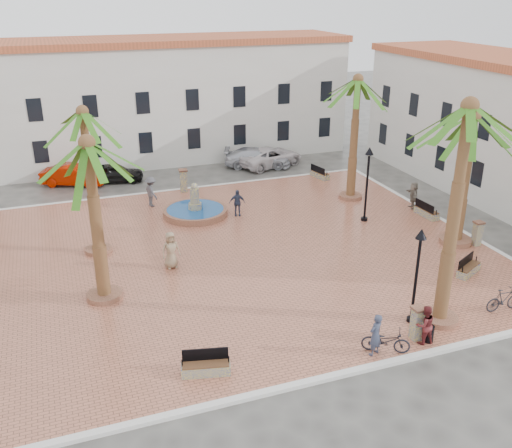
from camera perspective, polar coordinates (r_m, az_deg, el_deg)
The scene contains 34 objects.
ground at distance 30.27m, azimuth -1.78°, elevation -3.04°, with size 120.00×120.00×0.00m, color #56544F.
plaza at distance 30.24m, azimuth -1.78°, elevation -2.92°, with size 26.00×22.00×0.15m, color #B6694D.
kerb_n at distance 40.08m, azimuth -6.75°, elevation 3.51°, with size 26.30×0.30×0.16m, color silver.
kerb_s at distance 21.56m, azimuth 7.78°, elevation -14.84°, with size 26.30×0.30×0.16m, color silver.
kerb_e at distance 36.10m, azimuth 18.20°, elevation 0.29°, with size 0.30×22.30×0.16m, color silver.
building_north at distance 47.44m, azimuth -9.66°, elevation 12.21°, with size 30.40×7.40×9.50m.
fountain at distance 35.16m, azimuth -6.09°, elevation 1.36°, with size 3.96×3.96×2.05m.
palm_nw at distance 29.24m, azimuth -16.81°, elevation 9.19°, with size 4.58×4.58×7.75m.
palm_sw at distance 24.40m, azimuth -16.34°, elevation 5.89°, with size 5.17×5.17×7.51m.
palm_s at distance 22.48m, azimuth 20.29°, elevation 8.73°, with size 5.03×5.03×9.36m.
palm_e at distance 31.24m, azimuth 20.70°, elevation 8.48°, with size 5.61×5.61×7.36m.
palm_ne at distance 36.66m, azimuth 10.09°, elevation 12.78°, with size 4.95×4.95×8.08m.
bench_s at distance 21.30m, azimuth -5.04°, elevation -14.10°, with size 1.85×0.93×0.94m.
bench_se at distance 29.72m, azimuth 20.48°, elevation -4.24°, with size 1.73×1.23×0.89m.
bench_e at distance 36.24m, azimuth 16.68°, elevation 1.14°, with size 0.64×1.82×0.95m.
bench_ne at distance 42.15m, azimuth 6.38°, elevation 4.96°, with size 0.85×1.78×0.90m.
lamppost_s at distance 23.76m, azimuth 15.92°, elevation -3.49°, with size 0.46×0.46×4.22m.
lamppost_e at distance 33.80m, azimuth 11.13°, elevation 5.18°, with size 0.49×0.49×4.52m.
bollard_se at distance 23.65m, azimuth 15.82°, elevation -9.46°, with size 0.51×0.51×1.44m.
bollard_n at distance 39.14m, azimuth -7.27°, elevation 4.38°, with size 0.60×0.60×1.57m.
bollard_e at distance 32.93m, azimuth 21.26°, elevation -0.84°, with size 0.49×0.49×1.37m.
litter_bin at distance 23.83m, azimuth 16.93°, elevation -10.45°, with size 0.36×0.36×0.71m, color black.
cyclist_a at distance 22.30m, azimuth 11.86°, elevation -10.78°, with size 0.63×0.42×1.74m, color #353A50.
bicycle_a at distance 22.74m, azimuth 12.86°, elevation -11.31°, with size 0.64×1.85×0.97m, color black.
cyclist_b at distance 23.44m, azimuth 16.53°, elevation -9.64°, with size 0.80×0.62×1.64m, color maroon.
bicycle_b at distance 26.95m, azimuth 23.56°, elevation -6.94°, with size 0.50×1.75×1.05m, color black.
pedestrian_fountain_a at distance 28.48m, azimuth -8.52°, elevation -2.60°, with size 0.92×0.60×1.89m, color #957B5D.
pedestrian_fountain_b at distance 34.68m, azimuth -1.90°, elevation 2.14°, with size 0.97×0.40×1.65m, color #2D3750.
pedestrian_north at distance 36.72m, azimuth -10.43°, elevation 3.20°, with size 1.26×0.72×1.94m, color #444348.
pedestrian_east at distance 37.19m, azimuth 15.45°, elevation 2.80°, with size 1.59×0.51×1.71m, color #6F6659.
car_black at distance 42.55m, azimuth -13.95°, elevation 4.99°, with size 1.62×4.02×1.37m, color black.
car_red at distance 42.65m, azimuth -17.78°, elevation 4.69°, with size 1.57×4.51×1.49m, color #A41700.
car_silver at distance 44.84m, azimuth 0.16°, elevation 6.64°, with size 2.09×5.14×1.49m, color #B4B6BE.
car_white at distance 45.14m, azimuth 1.44°, elevation 6.75°, with size 2.49×5.40×1.50m, color silver.
Camera 1 is at (-8.44, -25.94, 13.14)m, focal length 40.00 mm.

